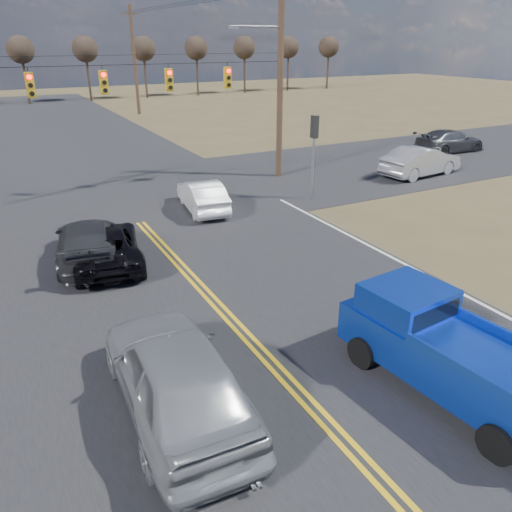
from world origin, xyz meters
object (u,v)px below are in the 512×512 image
white_car_queue (202,195)px  dgrey_car_queue (87,242)px  black_suv (106,246)px  silver_suv (176,375)px  cross_car_east_near (421,161)px  cross_car_east_far (450,141)px  pickup_truck (447,350)px

white_car_queue → dgrey_car_queue: size_ratio=0.84×
black_suv → silver_suv: bearing=96.2°
white_car_queue → cross_car_east_near: 13.06m
black_suv → dgrey_car_queue: size_ratio=0.95×
cross_car_east_near → white_car_queue: bearing=83.9°
silver_suv → dgrey_car_queue: bearing=-86.7°
cross_car_east_near → cross_car_east_far: size_ratio=0.96×
black_suv → cross_car_east_near: bearing=-158.9°
silver_suv → black_suv: silver_suv is taller
cross_car_east_near → black_suv: bearing=95.8°
pickup_truck → silver_suv: 5.75m
black_suv → dgrey_car_queue: bearing=-35.3°
pickup_truck → silver_suv: (-5.40, 1.97, -0.04)m
silver_suv → black_suv: 8.17m
black_suv → cross_car_east_far: 25.62m
white_car_queue → cross_car_east_near: size_ratio=0.84×
pickup_truck → black_suv: size_ratio=1.15×
white_car_queue → cross_car_east_near: (13.06, 0.03, 0.13)m
cross_car_east_near → cross_car_east_far: 7.37m
pickup_truck → dgrey_car_queue: pickup_truck is taller
pickup_truck → white_car_queue: 13.94m
white_car_queue → dgrey_car_queue: dgrey_car_queue is taller
pickup_truck → white_car_queue: bearing=84.1°
pickup_truck → cross_car_east_near: (13.12, 13.97, -0.14)m
silver_suv → dgrey_car_queue: silver_suv is taller
silver_suv → cross_car_east_far: bearing=-145.1°
black_suv → pickup_truck: bearing=125.4°
silver_suv → white_car_queue: 13.16m
dgrey_car_queue → pickup_truck: bearing=127.0°
black_suv → cross_car_east_far: size_ratio=0.91×
silver_suv → cross_car_east_far: 29.44m
black_suv → cross_car_east_near: size_ratio=0.95×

